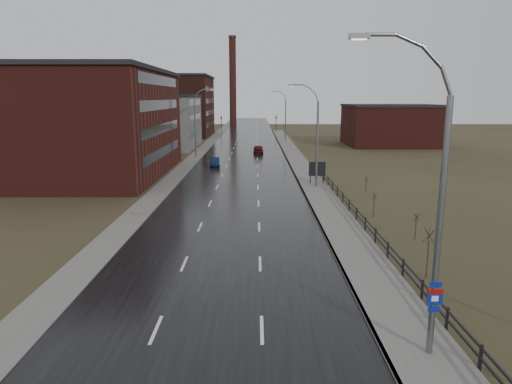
{
  "coord_description": "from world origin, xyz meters",
  "views": [
    {
      "loc": [
        2.03,
        -14.14,
        9.94
      ],
      "look_at": [
        2.06,
        19.19,
        3.0
      ],
      "focal_mm": 32.0,
      "sensor_mm": 36.0,
      "label": 1
    }
  ],
  "objects_px": {
    "streetlight_main": "(432,206)",
    "car_far": "(258,149)",
    "car_near": "(215,162)",
    "billboard": "(317,170)"
  },
  "relations": [
    {
      "from": "billboard",
      "to": "car_near",
      "type": "relative_size",
      "value": 0.69
    },
    {
      "from": "car_far",
      "to": "car_near",
      "type": "bearing_deg",
      "value": 67.46
    },
    {
      "from": "streetlight_main",
      "to": "car_far",
      "type": "xyz_separation_m",
      "value": [
        -5.96,
        65.74,
        -5.31
      ]
    },
    {
      "from": "car_far",
      "to": "streetlight_main",
      "type": "bearing_deg",
      "value": 94.92
    },
    {
      "from": "billboard",
      "to": "car_near",
      "type": "bearing_deg",
      "value": 132.58
    },
    {
      "from": "car_far",
      "to": "billboard",
      "type": "bearing_deg",
      "value": 102.1
    },
    {
      "from": "streetlight_main",
      "to": "billboard",
      "type": "distance_m",
      "value": 35.94
    },
    {
      "from": "billboard",
      "to": "car_far",
      "type": "xyz_separation_m",
      "value": [
        -6.59,
        30.06,
        -1.03
      ]
    },
    {
      "from": "car_near",
      "to": "streetlight_main",
      "type": "bearing_deg",
      "value": -83.27
    },
    {
      "from": "streetlight_main",
      "to": "car_far",
      "type": "bearing_deg",
      "value": 95.18
    }
  ]
}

